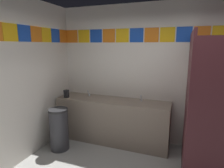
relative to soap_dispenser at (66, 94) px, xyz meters
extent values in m
cube|color=silver|center=(1.77, 0.49, 0.41)|extent=(3.98, 0.08, 2.71)
cube|color=orange|center=(-0.08, 0.44, 1.17)|extent=(0.26, 0.01, 0.26)
cube|color=yellow|center=(0.20, 0.44, 1.17)|extent=(0.26, 0.01, 0.26)
cube|color=#1947B7|center=(0.49, 0.44, 1.17)|extent=(0.26, 0.01, 0.26)
cube|color=orange|center=(0.77, 0.44, 1.17)|extent=(0.26, 0.01, 0.26)
cube|color=yellow|center=(1.06, 0.44, 1.17)|extent=(0.26, 0.01, 0.26)
cube|color=#1947B7|center=(1.34, 0.44, 1.17)|extent=(0.26, 0.01, 0.26)
cube|color=orange|center=(1.62, 0.44, 1.17)|extent=(0.26, 0.01, 0.26)
cube|color=yellow|center=(1.91, 0.44, 1.17)|extent=(0.26, 0.01, 0.26)
cube|color=#1947B7|center=(2.19, 0.44, 1.17)|extent=(0.26, 0.01, 0.26)
cube|color=orange|center=(2.48, 0.44, 1.17)|extent=(0.26, 0.01, 0.26)
cube|color=yellow|center=(2.76, 0.44, 1.17)|extent=(0.26, 0.01, 0.26)
cube|color=yellow|center=(-0.22, -1.03, 1.17)|extent=(0.01, 0.26, 0.26)
cube|color=#1947B7|center=(-0.22, -0.76, 1.17)|extent=(0.01, 0.26, 0.26)
cube|color=orange|center=(-0.22, -0.49, 1.17)|extent=(0.01, 0.26, 0.26)
cube|color=yellow|center=(-0.22, -0.23, 1.17)|extent=(0.01, 0.26, 0.26)
cube|color=#1947B7|center=(-0.22, 0.04, 1.17)|extent=(0.01, 0.26, 0.26)
cube|color=orange|center=(-0.22, 0.31, 1.17)|extent=(0.01, 0.26, 0.26)
cube|color=gray|center=(0.95, 0.16, -0.51)|extent=(2.25, 0.56, 0.87)
cube|color=gray|center=(0.95, 0.43, -0.12)|extent=(2.25, 0.03, 0.08)
cylinder|color=silver|center=(0.39, 0.13, -0.13)|extent=(0.34, 0.34, 0.10)
cylinder|color=silver|center=(1.51, 0.13, -0.13)|extent=(0.34, 0.34, 0.10)
cylinder|color=silver|center=(0.39, 0.27, -0.05)|extent=(0.04, 0.04, 0.05)
cylinder|color=silver|center=(0.39, 0.22, 0.02)|extent=(0.02, 0.06, 0.09)
cylinder|color=silver|center=(1.51, 0.27, -0.05)|extent=(0.04, 0.04, 0.05)
cylinder|color=silver|center=(1.51, 0.22, 0.02)|extent=(0.02, 0.06, 0.09)
cube|color=black|center=(0.00, 0.00, 0.00)|extent=(0.09, 0.07, 0.16)
cylinder|color=black|center=(0.00, -0.04, -0.06)|extent=(0.02, 0.02, 0.03)
cube|color=#471E23|center=(2.32, -0.27, 0.11)|extent=(0.04, 1.43, 2.11)
cylinder|color=silver|center=(2.34, -0.96, 0.21)|extent=(0.02, 0.02, 0.10)
cylinder|color=white|center=(2.82, 0.02, -0.75)|extent=(0.38, 0.38, 0.40)
torus|color=white|center=(2.82, 0.02, -0.53)|extent=(0.39, 0.39, 0.05)
cube|color=white|center=(2.82, 0.23, -0.38)|extent=(0.34, 0.17, 0.34)
cylinder|color=#333338|center=(0.13, -0.49, -0.57)|extent=(0.35, 0.35, 0.75)
cylinder|color=#262628|center=(0.13, -0.49, -0.18)|extent=(0.35, 0.35, 0.04)
camera|label=1|loc=(2.22, -3.25, 0.98)|focal=30.66mm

